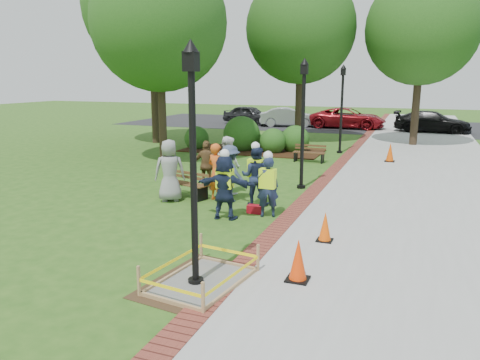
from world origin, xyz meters
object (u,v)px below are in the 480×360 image
at_px(hivis_worker_c, 255,174).
at_px(hivis_worker_a, 225,185).
at_px(hivis_worker_b, 268,184).
at_px(wet_concrete_pad, 202,271).
at_px(cone_front, 298,261).
at_px(lamp_near, 193,148).
at_px(bench_near, 187,190).

bearing_deg(hivis_worker_c, hivis_worker_a, -100.25).
relative_size(hivis_worker_a, hivis_worker_b, 1.05).
distance_m(wet_concrete_pad, cone_front, 1.75).
height_order(wet_concrete_pad, cone_front, cone_front).
height_order(cone_front, lamp_near, lamp_near).
distance_m(cone_front, hivis_worker_a, 4.16).
relative_size(lamp_near, hivis_worker_c, 2.30).
xyz_separation_m(wet_concrete_pad, hivis_worker_c, (-0.85, 5.39, 0.69)).
relative_size(wet_concrete_pad, lamp_near, 0.59).
xyz_separation_m(wet_concrete_pad, lamp_near, (-0.10, -0.07, 2.25)).
height_order(wet_concrete_pad, hivis_worker_a, hivis_worker_a).
bearing_deg(lamp_near, cone_front, 24.62).
xyz_separation_m(cone_front, hivis_worker_a, (-2.73, 3.10, 0.53)).
bearing_deg(hivis_worker_a, bench_near, 140.28).
xyz_separation_m(wet_concrete_pad, cone_front, (1.59, 0.71, 0.16)).
bearing_deg(cone_front, wet_concrete_pad, -156.04).
bearing_deg(hivis_worker_c, wet_concrete_pad, -81.01).
bearing_deg(bench_near, hivis_worker_b, -19.50).
bearing_deg(cone_front, hivis_worker_b, 115.49).
bearing_deg(cone_front, hivis_worker_c, 117.57).
distance_m(hivis_worker_a, hivis_worker_c, 1.62).
xyz_separation_m(cone_front, hivis_worker_c, (-2.45, 4.69, 0.53)).
distance_m(lamp_near, hivis_worker_b, 4.73).
xyz_separation_m(wet_concrete_pad, hivis_worker_a, (-1.14, 3.80, 0.69)).
distance_m(wet_concrete_pad, hivis_worker_b, 4.44).
distance_m(lamp_near, hivis_worker_c, 5.73).
bearing_deg(cone_front, bench_near, 134.82).
distance_m(bench_near, hivis_worker_c, 2.34).
distance_m(hivis_worker_a, hivis_worker_b, 1.14).
height_order(cone_front, hivis_worker_a, hivis_worker_a).
bearing_deg(cone_front, lamp_near, -155.38).
bearing_deg(wet_concrete_pad, hivis_worker_b, 92.12).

